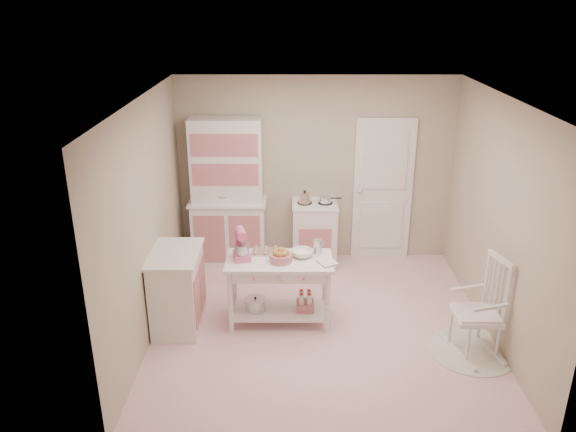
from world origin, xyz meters
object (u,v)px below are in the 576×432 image
at_px(hutch, 227,193).
at_px(stand_mixer, 241,245).
at_px(stove, 314,234).
at_px(work_table, 279,291).
at_px(rocking_chair, 478,307).
at_px(base_cabinet, 177,289).
at_px(bread_basket, 281,258).

distance_m(hutch, stand_mixer, 1.58).
xyz_separation_m(stove, stand_mixer, (-0.88, -1.50, 0.51)).
relative_size(hutch, stove, 2.26).
bearing_deg(work_table, stand_mixer, 177.27).
relative_size(rocking_chair, stand_mixer, 3.24).
distance_m(stove, rocking_chair, 2.66).
xyz_separation_m(base_cabinet, stand_mixer, (0.73, 0.10, 0.51)).
relative_size(hutch, work_table, 1.73).
relative_size(hutch, bread_basket, 8.32).
xyz_separation_m(base_cabinet, bread_basket, (1.17, 0.03, 0.39)).
bearing_deg(base_cabinet, rocking_chair, -9.14).
relative_size(hutch, base_cabinet, 2.26).
bearing_deg(stand_mixer, work_table, -16.10).
relative_size(work_table, stand_mixer, 3.53).
bearing_deg(base_cabinet, stove, 44.60).
height_order(hutch, stove, hutch).
height_order(stand_mixer, bread_basket, stand_mixer).
relative_size(hutch, stand_mixer, 6.12).
distance_m(base_cabinet, work_table, 1.16).
xyz_separation_m(stand_mixer, bread_basket, (0.44, -0.07, -0.12)).
height_order(rocking_chair, work_table, rocking_chair).
height_order(stove, stand_mixer, stand_mixer).
xyz_separation_m(hutch, stove, (1.20, -0.05, -0.58)).
distance_m(base_cabinet, stand_mixer, 0.90).
bearing_deg(stand_mixer, bread_basket, -22.41).
relative_size(work_table, bread_basket, 4.80).
relative_size(stove, bread_basket, 3.68).
xyz_separation_m(rocking_chair, stand_mixer, (-2.49, 0.62, 0.42)).
distance_m(work_table, bread_basket, 0.45).
bearing_deg(work_table, base_cabinet, -176.16).
xyz_separation_m(hutch, work_table, (0.74, -1.57, -0.64)).
distance_m(stand_mixer, bread_basket, 0.46).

